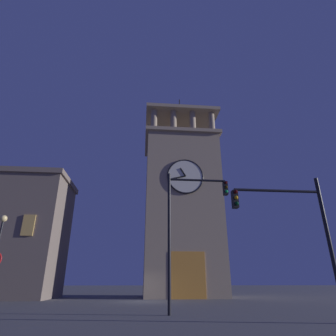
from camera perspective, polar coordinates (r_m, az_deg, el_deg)
The scene contains 4 objects.
ground_plane at distance 23.69m, azimuth -4.96°, elevation -25.70°, with size 200.00×200.00×0.00m, color #4C4C51.
clocktower at distance 30.78m, azimuth 2.79°, elevation -8.16°, with size 8.42×7.17×23.27m.
traffic_signal_near at distance 14.60m, azimuth 3.89°, elevation -9.99°, with size 3.28×0.41×6.90m.
traffic_signal_mid at distance 12.77m, azimuth 24.78°, elevation -10.00°, with size 3.96×0.41×5.66m.
Camera 1 is at (0.28, 23.65, 1.42)m, focal length 29.64 mm.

